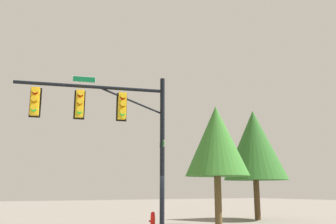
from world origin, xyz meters
The scene contains 4 objects.
signal_pole_assembly centered at (2.30, -0.62, 4.83)m, with size 6.03×2.15×6.70m.
fire_hydrant centered at (-1.78, -4.30, 0.41)m, with size 0.33×0.24×0.83m.
tree_near centered at (-10.28, -5.59, 5.01)m, with size 4.33×4.33×7.43m.
tree_mid centered at (-5.14, -3.06, 4.66)m, with size 3.57×3.57×6.67m.
Camera 1 is at (7.32, 13.51, 1.93)m, focal length 39.21 mm.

